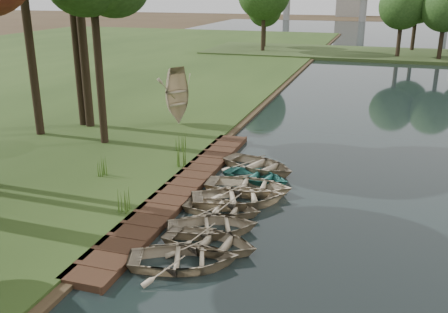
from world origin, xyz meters
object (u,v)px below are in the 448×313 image
(rowboat_1, at_px, (210,240))
(rowboat_2, at_px, (213,224))
(rowboat_0, at_px, (184,256))
(boardwalk, at_px, (182,188))
(stored_rowboat, at_px, (178,118))

(rowboat_1, bearing_deg, rowboat_2, 19.09)
(rowboat_0, bearing_deg, boardwalk, 3.54)
(rowboat_1, relative_size, rowboat_2, 1.00)
(rowboat_1, xyz_separation_m, stored_rowboat, (-7.05, 14.07, 0.28))
(rowboat_0, height_order, stored_rowboat, stored_rowboat)
(boardwalk, height_order, rowboat_2, rowboat_2)
(rowboat_0, xyz_separation_m, rowboat_1, (0.43, 1.32, -0.02))
(boardwalk, distance_m, rowboat_1, 5.36)
(boardwalk, relative_size, rowboat_0, 4.53)
(boardwalk, xyz_separation_m, stored_rowboat, (-4.17, 9.55, 0.52))
(boardwalk, xyz_separation_m, rowboat_2, (2.59, -3.38, 0.25))
(stored_rowboat, bearing_deg, rowboat_0, -125.38)
(rowboat_2, height_order, stored_rowboat, stored_rowboat)
(rowboat_2, bearing_deg, boardwalk, 15.02)
(boardwalk, distance_m, rowboat_2, 4.27)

